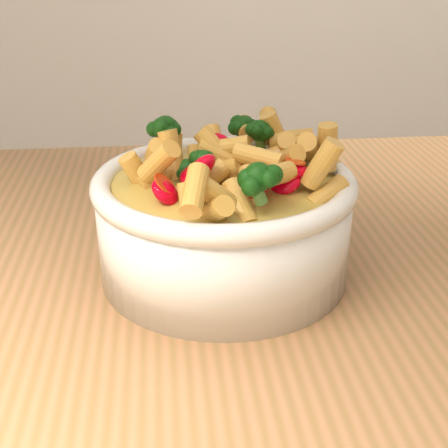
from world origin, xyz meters
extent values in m
cube|color=#AC7349|center=(0.00, 0.00, 0.88)|extent=(1.20, 0.80, 0.04)
cylinder|color=silver|center=(-0.04, 0.03, 0.94)|extent=(0.21, 0.21, 0.08)
ellipsoid|color=silver|center=(-0.04, 0.03, 0.92)|extent=(0.20, 0.20, 0.03)
torus|color=silver|center=(-0.04, 0.03, 0.98)|extent=(0.22, 0.22, 0.02)
ellipsoid|color=gold|center=(-0.04, 0.03, 0.98)|extent=(0.19, 0.19, 0.02)
camera|label=1|loc=(-0.09, -0.45, 1.17)|focal=50.00mm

